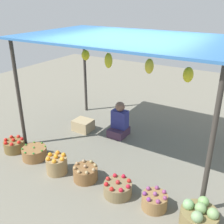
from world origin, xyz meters
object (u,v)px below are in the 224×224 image
(basket_red_tomatoes, at_px, (14,145))
(basket_cabbages, at_px, (199,217))
(basket_green_chilies, at_px, (34,153))
(vendor_person, at_px, (119,123))
(basket_potatoes, at_px, (85,173))
(basket_oranges, at_px, (57,164))
(basket_red_apples, at_px, (118,188))
(basket_purple_onions, at_px, (155,201))
(wooden_crate_near_vendor, at_px, (83,125))

(basket_red_tomatoes, height_order, basket_cabbages, basket_cabbages)
(basket_green_chilies, bearing_deg, vendor_person, 61.02)
(basket_green_chilies, bearing_deg, basket_potatoes, -0.63)
(basket_red_tomatoes, relative_size, basket_potatoes, 0.97)
(basket_oranges, relative_size, basket_cabbages, 0.73)
(basket_red_apples, height_order, basket_purple_onions, basket_purple_onions)
(vendor_person, height_order, basket_oranges, vendor_person)
(basket_potatoes, distance_m, basket_purple_onions, 1.25)
(vendor_person, xyz_separation_m, wooden_crate_near_vendor, (-0.82, -0.23, -0.17))
(vendor_person, height_order, basket_red_apples, vendor_person)
(basket_potatoes, height_order, basket_purple_onions, basket_potatoes)
(basket_red_tomatoes, height_order, basket_oranges, basket_oranges)
(basket_purple_onions, bearing_deg, basket_cabbages, -1.08)
(basket_red_apples, bearing_deg, basket_oranges, -177.30)
(basket_red_tomatoes, relative_size, basket_cabbages, 0.80)
(basket_cabbages, bearing_deg, basket_oranges, -178.18)
(basket_red_tomatoes, xyz_separation_m, basket_oranges, (1.21, -0.09, 0.04))
(basket_red_tomatoes, bearing_deg, vendor_person, 48.89)
(basket_purple_onions, distance_m, basket_cabbages, 0.64)
(basket_red_apples, relative_size, basket_purple_onions, 1.18)
(basket_green_chilies, xyz_separation_m, basket_oranges, (0.67, -0.11, 0.05))
(basket_red_apples, bearing_deg, basket_potatoes, 176.26)
(basket_oranges, distance_m, basket_purple_onions, 1.80)
(basket_oranges, distance_m, basket_potatoes, 0.56)
(basket_green_chilies, relative_size, basket_potatoes, 1.12)
(basket_potatoes, height_order, wooden_crate_near_vendor, basket_potatoes)
(basket_oranges, bearing_deg, basket_purple_onions, 2.84)
(basket_red_apples, xyz_separation_m, basket_purple_onions, (0.60, 0.03, 0.01))
(basket_red_tomatoes, height_order, basket_green_chilies, basket_red_tomatoes)
(basket_red_tomatoes, height_order, basket_purple_onions, basket_red_tomatoes)
(basket_red_tomatoes, xyz_separation_m, basket_cabbages, (3.64, -0.02, 0.04))
(basket_purple_onions, bearing_deg, basket_potatoes, 179.54)
(vendor_person, xyz_separation_m, basket_purple_onions, (1.55, -1.67, -0.18))
(basket_oranges, distance_m, basket_red_apples, 1.20)
(wooden_crate_near_vendor, bearing_deg, basket_green_chilies, -93.46)
(basket_green_chilies, height_order, basket_purple_onions, basket_purple_onions)
(basket_oranges, height_order, basket_purple_onions, basket_oranges)
(basket_oranges, distance_m, wooden_crate_near_vendor, 1.63)
(basket_oranges, xyz_separation_m, basket_potatoes, (0.55, 0.10, -0.03))
(basket_cabbages, bearing_deg, basket_red_apples, -179.04)
(basket_oranges, bearing_deg, vendor_person, 82.13)
(basket_red_tomatoes, bearing_deg, basket_oranges, -4.41)
(basket_potatoes, bearing_deg, basket_oranges, -169.71)
(basket_oranges, distance_m, basket_cabbages, 2.43)
(basket_oranges, relative_size, wooden_crate_near_vendor, 0.87)
(basket_red_apples, bearing_deg, basket_cabbages, 0.96)
(basket_cabbages, bearing_deg, basket_red_tomatoes, 179.75)
(basket_potatoes, distance_m, wooden_crate_near_vendor, 1.82)
(wooden_crate_near_vendor, bearing_deg, basket_cabbages, -25.68)
(basket_oranges, bearing_deg, wooden_crate_near_vendor, 110.87)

